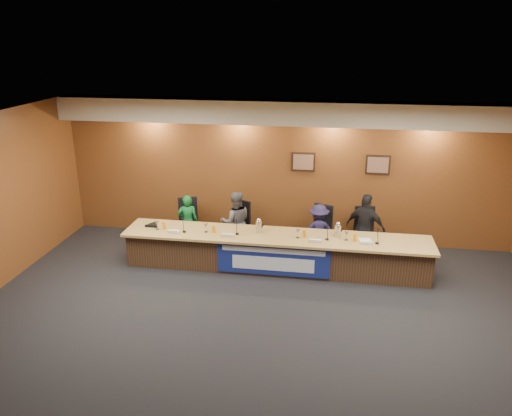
# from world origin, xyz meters

# --- Properties ---
(floor) EXTENTS (10.00, 10.00, 0.00)m
(floor) POSITION_xyz_m (0.00, 0.00, 0.00)
(floor) COLOR black
(floor) RESTS_ON ground
(ceiling) EXTENTS (10.00, 8.00, 0.04)m
(ceiling) POSITION_xyz_m (0.00, 0.00, 3.20)
(ceiling) COLOR silver
(ceiling) RESTS_ON wall_back
(wall_back) EXTENTS (10.00, 0.04, 3.20)m
(wall_back) POSITION_xyz_m (0.00, 4.00, 1.60)
(wall_back) COLOR brown
(wall_back) RESTS_ON floor
(soffit) EXTENTS (10.00, 0.50, 0.50)m
(soffit) POSITION_xyz_m (0.00, 3.75, 2.95)
(soffit) COLOR beige
(soffit) RESTS_ON wall_back
(dais_body) EXTENTS (6.00, 0.80, 0.70)m
(dais_body) POSITION_xyz_m (0.00, 2.40, 0.35)
(dais_body) COLOR #412B19
(dais_body) RESTS_ON floor
(dais_top) EXTENTS (6.10, 0.95, 0.05)m
(dais_top) POSITION_xyz_m (0.00, 2.35, 0.72)
(dais_top) COLOR #A98646
(dais_top) RESTS_ON dais_body
(banner) EXTENTS (2.20, 0.02, 0.65)m
(banner) POSITION_xyz_m (0.00, 1.99, 0.38)
(banner) COLOR navy
(banner) RESTS_ON dais_body
(banner_text_upper) EXTENTS (2.00, 0.01, 0.10)m
(banner_text_upper) POSITION_xyz_m (0.00, 1.97, 0.58)
(banner_text_upper) COLOR silver
(banner_text_upper) RESTS_ON banner
(banner_text_lower) EXTENTS (1.60, 0.01, 0.28)m
(banner_text_lower) POSITION_xyz_m (0.00, 1.97, 0.30)
(banner_text_lower) COLOR silver
(banner_text_lower) RESTS_ON banner
(wall_photo_left) EXTENTS (0.52, 0.04, 0.42)m
(wall_photo_left) POSITION_xyz_m (0.40, 3.97, 1.85)
(wall_photo_left) COLOR black
(wall_photo_left) RESTS_ON wall_back
(wall_photo_right) EXTENTS (0.52, 0.04, 0.42)m
(wall_photo_right) POSITION_xyz_m (2.00, 3.97, 1.85)
(wall_photo_right) COLOR black
(wall_photo_right) RESTS_ON wall_back
(panelist_a) EXTENTS (0.50, 0.39, 1.22)m
(panelist_a) POSITION_xyz_m (-2.03, 3.12, 0.61)
(panelist_a) COLOR #0E5923
(panelist_a) RESTS_ON floor
(panelist_b) EXTENTS (0.78, 0.68, 1.36)m
(panelist_b) POSITION_xyz_m (-0.96, 3.12, 0.68)
(panelist_b) COLOR #515056
(panelist_b) RESTS_ON floor
(panelist_c) EXTENTS (0.82, 0.56, 1.17)m
(panelist_c) POSITION_xyz_m (0.82, 3.12, 0.58)
(panelist_c) COLOR #1D183A
(panelist_c) RESTS_ON floor
(panelist_d) EXTENTS (0.91, 0.66, 1.44)m
(panelist_d) POSITION_xyz_m (1.78, 3.12, 0.72)
(panelist_d) COLOR black
(panelist_d) RESTS_ON floor
(office_chair_a) EXTENTS (0.62, 0.62, 0.08)m
(office_chair_a) POSITION_xyz_m (-2.03, 3.22, 0.48)
(office_chair_a) COLOR black
(office_chair_a) RESTS_ON floor
(office_chair_b) EXTENTS (0.63, 0.63, 0.08)m
(office_chair_b) POSITION_xyz_m (-0.96, 3.22, 0.48)
(office_chair_b) COLOR black
(office_chair_b) RESTS_ON floor
(office_chair_c) EXTENTS (0.63, 0.63, 0.08)m
(office_chair_c) POSITION_xyz_m (0.82, 3.22, 0.48)
(office_chair_c) COLOR black
(office_chair_c) RESTS_ON floor
(office_chair_d) EXTENTS (0.51, 0.51, 0.08)m
(office_chair_d) POSITION_xyz_m (1.78, 3.22, 0.48)
(office_chair_d) COLOR black
(office_chair_d) RESTS_ON floor
(nameplate_a) EXTENTS (0.24, 0.08, 0.10)m
(nameplate_a) POSITION_xyz_m (-2.04, 2.10, 0.80)
(nameplate_a) COLOR white
(nameplate_a) RESTS_ON dais_top
(microphone_a) EXTENTS (0.07, 0.07, 0.02)m
(microphone_a) POSITION_xyz_m (-1.83, 2.22, 0.76)
(microphone_a) COLOR black
(microphone_a) RESTS_ON dais_top
(juice_glass_a) EXTENTS (0.06, 0.06, 0.15)m
(juice_glass_a) POSITION_xyz_m (-2.28, 2.29, 0.82)
(juice_glass_a) COLOR orange
(juice_glass_a) RESTS_ON dais_top
(water_glass_a) EXTENTS (0.08, 0.08, 0.18)m
(water_glass_a) POSITION_xyz_m (-2.41, 2.26, 0.84)
(water_glass_a) COLOR silver
(water_glass_a) RESTS_ON dais_top
(nameplate_b) EXTENTS (0.24, 0.08, 0.10)m
(nameplate_b) POSITION_xyz_m (-0.92, 2.09, 0.80)
(nameplate_b) COLOR white
(nameplate_b) RESTS_ON dais_top
(microphone_b) EXTENTS (0.07, 0.07, 0.02)m
(microphone_b) POSITION_xyz_m (-0.76, 2.27, 0.76)
(microphone_b) COLOR black
(microphone_b) RESTS_ON dais_top
(juice_glass_b) EXTENTS (0.06, 0.06, 0.15)m
(juice_glass_b) POSITION_xyz_m (-1.24, 2.27, 0.82)
(juice_glass_b) COLOR orange
(juice_glass_b) RESTS_ON dais_top
(water_glass_b) EXTENTS (0.08, 0.08, 0.18)m
(water_glass_b) POSITION_xyz_m (-1.40, 2.28, 0.84)
(water_glass_b) COLOR silver
(water_glass_b) RESTS_ON dais_top
(nameplate_c) EXTENTS (0.24, 0.08, 0.10)m
(nameplate_c) POSITION_xyz_m (0.80, 2.08, 0.80)
(nameplate_c) COLOR white
(nameplate_c) RESTS_ON dais_top
(microphone_c) EXTENTS (0.07, 0.07, 0.02)m
(microphone_c) POSITION_xyz_m (1.01, 2.28, 0.76)
(microphone_c) COLOR black
(microphone_c) RESTS_ON dais_top
(juice_glass_c) EXTENTS (0.06, 0.06, 0.15)m
(juice_glass_c) POSITION_xyz_m (0.57, 2.32, 0.82)
(juice_glass_c) COLOR orange
(juice_glass_c) RESTS_ON dais_top
(water_glass_c) EXTENTS (0.08, 0.08, 0.18)m
(water_glass_c) POSITION_xyz_m (0.44, 2.28, 0.84)
(water_glass_c) COLOR silver
(water_glass_c) RESTS_ON dais_top
(nameplate_d) EXTENTS (0.24, 0.08, 0.10)m
(nameplate_d) POSITION_xyz_m (1.76, 2.13, 0.80)
(nameplate_d) COLOR white
(nameplate_d) RESTS_ON dais_top
(microphone_d) EXTENTS (0.07, 0.07, 0.02)m
(microphone_d) POSITION_xyz_m (1.95, 2.24, 0.76)
(microphone_d) COLOR black
(microphone_d) RESTS_ON dais_top
(juice_glass_d) EXTENTS (0.06, 0.06, 0.15)m
(juice_glass_d) POSITION_xyz_m (1.54, 2.28, 0.82)
(juice_glass_d) COLOR orange
(juice_glass_d) RESTS_ON dais_top
(water_glass_d) EXTENTS (0.08, 0.08, 0.18)m
(water_glass_d) POSITION_xyz_m (1.38, 2.31, 0.84)
(water_glass_d) COLOR silver
(water_glass_d) RESTS_ON dais_top
(carafe_mid) EXTENTS (0.12, 0.12, 0.24)m
(carafe_mid) POSITION_xyz_m (-0.35, 2.43, 0.87)
(carafe_mid) COLOR silver
(carafe_mid) RESTS_ON dais_top
(carafe_right) EXTENTS (0.12, 0.12, 0.25)m
(carafe_right) POSITION_xyz_m (1.21, 2.45, 0.88)
(carafe_right) COLOR silver
(carafe_right) RESTS_ON dais_top
(speakerphone) EXTENTS (0.32, 0.32, 0.05)m
(speakerphone) POSITION_xyz_m (-2.57, 2.42, 0.78)
(speakerphone) COLOR black
(speakerphone) RESTS_ON dais_top
(paper_stack) EXTENTS (0.26, 0.33, 0.01)m
(paper_stack) POSITION_xyz_m (1.75, 2.32, 0.75)
(paper_stack) COLOR white
(paper_stack) RESTS_ON dais_top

